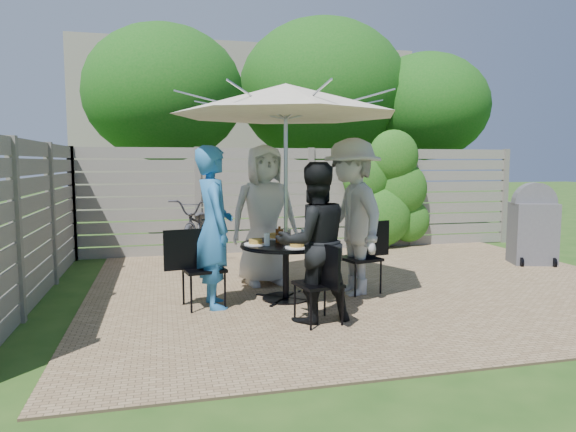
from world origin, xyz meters
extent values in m
plane|color=#254B17|center=(0.00, 0.00, 0.00)|extent=(60.00, 60.00, 0.00)
cube|color=#9D815B|center=(0.00, 0.50, 0.01)|extent=(7.00, 6.00, 0.02)
cube|color=gray|center=(0.00, 3.00, 0.93)|extent=(8.00, 0.10, 1.85)
cube|color=gray|center=(-4.00, 0.50, 0.93)|extent=(0.10, 5.00, 1.85)
ellipsoid|color=#1A6015|center=(1.40, 2.85, 0.90)|extent=(1.20, 0.70, 1.80)
cube|color=gray|center=(0.00, 12.00, 2.50)|extent=(10.00, 6.00, 5.00)
ellipsoid|color=#155413|center=(-2.50, 5.00, 2.97)|extent=(3.20, 3.20, 2.72)
ellipsoid|color=#155413|center=(1.00, 5.50, 3.18)|extent=(3.80, 3.80, 3.23)
ellipsoid|color=#155413|center=(3.20, 4.80, 2.83)|extent=(2.80, 2.80, 2.38)
cylinder|color=black|center=(-1.23, -0.18, 0.66)|extent=(1.12, 1.12, 0.03)
cylinder|color=black|center=(-1.23, -0.18, 0.33)|extent=(0.07, 0.07, 0.66)
cylinder|color=black|center=(-1.23, -0.18, 0.02)|extent=(0.55, 0.55, 0.04)
cylinder|color=silver|center=(-1.23, -0.18, 1.17)|extent=(0.04, 0.04, 2.33)
cone|color=beige|center=(-1.23, -0.18, 2.28)|extent=(2.78, 2.78, 0.36)
cube|color=black|center=(-1.33, 0.77, 0.42)|extent=(0.46, 0.46, 0.03)
cube|color=black|center=(-1.36, 0.97, 0.65)|extent=(0.08, 0.42, 0.42)
imported|color=silver|center=(-1.32, 0.65, 0.91)|extent=(0.94, 0.67, 1.82)
cube|color=black|center=(-2.18, -0.28, 0.43)|extent=(0.49, 0.49, 0.03)
cube|color=black|center=(-2.39, -0.31, 0.67)|extent=(0.42, 0.10, 0.43)
imported|color=#2971B4|center=(-2.06, -0.26, 0.89)|extent=(0.49, 0.69, 1.77)
cube|color=black|center=(-1.14, -1.12, 0.41)|extent=(0.47, 0.47, 0.03)
cube|color=black|center=(-1.10, -1.32, 0.62)|extent=(0.11, 0.39, 0.41)
imported|color=black|center=(-1.15, -1.00, 0.80)|extent=(0.83, 0.68, 1.60)
cube|color=black|center=(-0.29, -0.08, 0.43)|extent=(0.50, 0.50, 0.03)
cube|color=black|center=(-0.08, -0.04, 0.66)|extent=(0.42, 0.12, 0.43)
imported|color=#ADADA8|center=(-0.41, -0.09, 0.94)|extent=(0.82, 1.28, 1.87)
cylinder|color=white|center=(-1.27, 0.18, 0.68)|extent=(0.26, 0.26, 0.01)
cylinder|color=#B78B36|center=(-1.27, 0.18, 0.71)|extent=(0.15, 0.15, 0.05)
cylinder|color=white|center=(-1.59, -0.22, 0.68)|extent=(0.26, 0.26, 0.01)
cylinder|color=#B78B36|center=(-1.59, -0.22, 0.71)|extent=(0.15, 0.15, 0.05)
cylinder|color=white|center=(-1.20, -0.54, 0.68)|extent=(0.26, 0.26, 0.01)
cylinder|color=#B78B36|center=(-1.20, -0.54, 0.71)|extent=(0.15, 0.15, 0.05)
cylinder|color=white|center=(-0.88, -0.14, 0.68)|extent=(0.26, 0.26, 0.01)
cylinder|color=#B78B36|center=(-0.88, -0.14, 0.71)|extent=(0.15, 0.15, 0.05)
cylinder|color=white|center=(-1.02, -0.46, 0.68)|extent=(0.24, 0.24, 0.01)
cylinder|color=#B78B36|center=(-1.02, -0.46, 0.71)|extent=(0.14, 0.14, 0.05)
cylinder|color=silver|center=(-1.48, -0.31, 0.74)|extent=(0.07, 0.07, 0.14)
cylinder|color=silver|center=(-1.10, -0.43, 0.74)|extent=(0.07, 0.07, 0.14)
cylinder|color=silver|center=(-0.99, -0.05, 0.74)|extent=(0.07, 0.07, 0.14)
cylinder|color=#59280C|center=(-1.30, -0.14, 0.75)|extent=(0.09, 0.09, 0.16)
cylinder|color=#C6B293|center=(-1.16, 0.05, 0.73)|extent=(0.08, 0.08, 0.12)
imported|color=#333338|center=(-2.04, 2.60, 0.51)|extent=(1.15, 2.06, 1.02)
cube|color=#59595E|center=(2.99, 0.93, 0.48)|extent=(0.75, 0.65, 0.96)
cylinder|color=#59595E|center=(2.99, 0.93, 0.96)|extent=(0.67, 0.38, 0.64)
camera|label=1|loc=(-2.60, -5.82, 1.59)|focal=32.00mm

